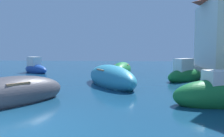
{
  "coord_description": "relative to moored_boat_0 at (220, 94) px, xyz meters",
  "views": [
    {
      "loc": [
        3.57,
        -5.39,
        2.1
      ],
      "look_at": [
        2.09,
        10.54,
        0.81
      ],
      "focal_mm": 35.33,
      "sensor_mm": 36.0,
      "label": 1
    }
  ],
  "objects": [
    {
      "name": "moored_boat_2",
      "position": [
        0.34,
        7.12,
        -0.01
      ],
      "size": [
        3.55,
        3.46,
        1.81
      ],
      "rotation": [
        0.0,
        0.0,
        0.76
      ],
      "color": "#197233",
      "rests_on": "ground"
    },
    {
      "name": "moored_boat_4",
      "position": [
        -8.14,
        -0.6,
        -0.05
      ],
      "size": [
        3.88,
        4.72,
        1.42
      ],
      "rotation": [
        0.0,
        0.0,
        0.98
      ],
      "color": "#3F3F47",
      "rests_on": "ground"
    },
    {
      "name": "moored_boat_0",
      "position": [
        0.0,
        0.0,
        0.0
      ],
      "size": [
        3.85,
        2.03,
        1.64
      ],
      "rotation": [
        0.0,
        0.0,
        3.31
      ],
      "color": "#197233",
      "rests_on": "ground"
    },
    {
      "name": "moored_boat_5",
      "position": [
        -4.35,
        11.23,
        -0.05
      ],
      "size": [
        2.14,
        5.27,
        1.39
      ],
      "rotation": [
        0.0,
        0.0,
        4.59
      ],
      "color": "#197233",
      "rests_on": "ground"
    },
    {
      "name": "moored_boat_1",
      "position": [
        -4.72,
        4.53,
        0.0
      ],
      "size": [
        4.3,
        5.85,
        1.6
      ],
      "rotation": [
        0.0,
        0.0,
        5.21
      ],
      "color": "teal",
      "rests_on": "ground"
    },
    {
      "name": "moored_boat_7",
      "position": [
        -12.73,
        11.63,
        -0.0
      ],
      "size": [
        3.54,
        3.15,
        1.76
      ],
      "rotation": [
        0.0,
        0.0,
        5.61
      ],
      "color": "#1E479E",
      "rests_on": "ground"
    },
    {
      "name": "quay_promenade",
      "position": [
        -2.65,
        -3.75,
        -0.19
      ],
      "size": [
        44.0,
        32.0,
        0.5
      ],
      "color": "beige",
      "rests_on": "ground"
    }
  ]
}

